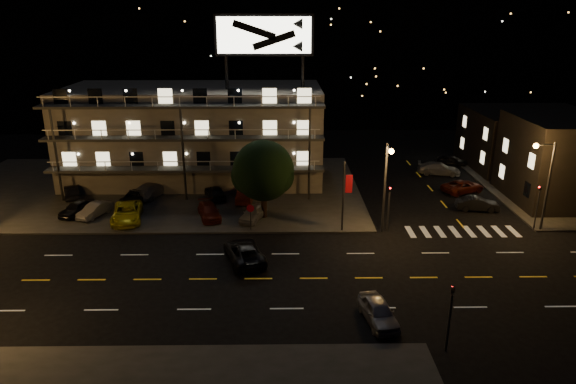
{
  "coord_description": "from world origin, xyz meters",
  "views": [
    {
      "loc": [
        -0.31,
        -32.91,
        18.15
      ],
      "look_at": [
        0.25,
        8.0,
        3.83
      ],
      "focal_mm": 32.0,
      "sensor_mm": 36.0,
      "label": 1
    }
  ],
  "objects_px": {
    "tree": "(263,172)",
    "lot_car_2": "(127,213)",
    "lot_car_4": "(253,213)",
    "side_car_0": "(477,204)",
    "lot_car_7": "(151,190)",
    "road_car_east": "(378,311)",
    "road_car_west": "(244,252)"
  },
  "relations": [
    {
      "from": "lot_car_7",
      "to": "tree",
      "type": "bearing_deg",
      "value": 173.37
    },
    {
      "from": "tree",
      "to": "lot_car_7",
      "type": "height_order",
      "value": "tree"
    },
    {
      "from": "lot_car_4",
      "to": "road_car_east",
      "type": "bearing_deg",
      "value": -41.74
    },
    {
      "from": "lot_car_2",
      "to": "side_car_0",
      "type": "bearing_deg",
      "value": -6.18
    },
    {
      "from": "lot_car_4",
      "to": "road_car_west",
      "type": "distance_m",
      "value": 8.0
    },
    {
      "from": "tree",
      "to": "side_car_0",
      "type": "relative_size",
      "value": 1.8
    },
    {
      "from": "lot_car_7",
      "to": "side_car_0",
      "type": "bearing_deg",
      "value": -167.75
    },
    {
      "from": "lot_car_4",
      "to": "side_car_0",
      "type": "height_order",
      "value": "lot_car_4"
    },
    {
      "from": "side_car_0",
      "to": "tree",
      "type": "bearing_deg",
      "value": 101.86
    },
    {
      "from": "road_car_west",
      "to": "side_car_0",
      "type": "bearing_deg",
      "value": -171.91
    },
    {
      "from": "lot_car_4",
      "to": "side_car_0",
      "type": "distance_m",
      "value": 21.72
    },
    {
      "from": "tree",
      "to": "lot_car_7",
      "type": "xyz_separation_m",
      "value": [
        -11.83,
        5.78,
        -3.61
      ]
    },
    {
      "from": "lot_car_7",
      "to": "road_car_west",
      "type": "height_order",
      "value": "lot_car_7"
    },
    {
      "from": "tree",
      "to": "road_car_east",
      "type": "bearing_deg",
      "value": -65.89
    },
    {
      "from": "tree",
      "to": "road_car_east",
      "type": "height_order",
      "value": "tree"
    },
    {
      "from": "tree",
      "to": "lot_car_7",
      "type": "distance_m",
      "value": 13.66
    },
    {
      "from": "lot_car_7",
      "to": "lot_car_2",
      "type": "bearing_deg",
      "value": 103.92
    },
    {
      "from": "lot_car_2",
      "to": "tree",
      "type": "bearing_deg",
      "value": -7.03
    },
    {
      "from": "lot_car_7",
      "to": "side_car_0",
      "type": "height_order",
      "value": "lot_car_7"
    },
    {
      "from": "lot_car_2",
      "to": "road_car_east",
      "type": "relative_size",
      "value": 1.32
    },
    {
      "from": "side_car_0",
      "to": "road_car_west",
      "type": "distance_m",
      "value": 24.2
    },
    {
      "from": "lot_car_2",
      "to": "lot_car_4",
      "type": "xyz_separation_m",
      "value": [
        11.53,
        0.03,
        -0.11
      ]
    },
    {
      "from": "lot_car_4",
      "to": "road_car_west",
      "type": "relative_size",
      "value": 0.71
    },
    {
      "from": "tree",
      "to": "lot_car_2",
      "type": "relative_size",
      "value": 1.34
    },
    {
      "from": "lot_car_2",
      "to": "road_car_west",
      "type": "bearing_deg",
      "value": -45.63
    },
    {
      "from": "lot_car_2",
      "to": "lot_car_7",
      "type": "relative_size",
      "value": 1.08
    },
    {
      "from": "lot_car_4",
      "to": "side_car_0",
      "type": "xyz_separation_m",
      "value": [
        21.59,
        2.39,
        -0.13
      ]
    },
    {
      "from": "side_car_0",
      "to": "road_car_east",
      "type": "distance_m",
      "value": 22.84
    },
    {
      "from": "tree",
      "to": "lot_car_4",
      "type": "xyz_separation_m",
      "value": [
        -0.93,
        -0.69,
        -3.69
      ]
    },
    {
      "from": "lot_car_2",
      "to": "side_car_0",
      "type": "relative_size",
      "value": 1.34
    },
    {
      "from": "tree",
      "to": "lot_car_2",
      "type": "xyz_separation_m",
      "value": [
        -12.46,
        -0.72,
        -3.58
      ]
    },
    {
      "from": "lot_car_7",
      "to": "road_car_east",
      "type": "relative_size",
      "value": 1.22
    }
  ]
}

